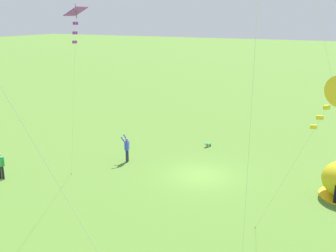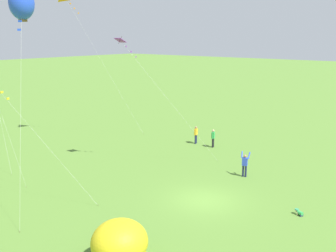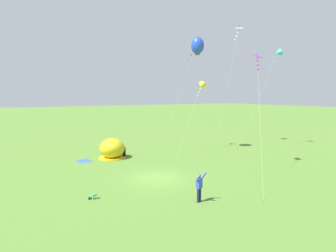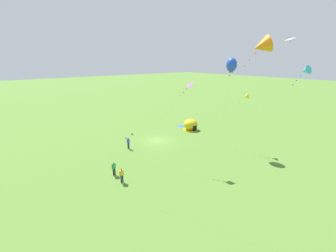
{
  "view_description": "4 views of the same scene",
  "coord_description": "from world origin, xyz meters",
  "px_view_note": "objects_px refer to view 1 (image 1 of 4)",
  "views": [
    {
      "loc": [
        -8.65,
        21.64,
        9.81
      ],
      "look_at": [
        2.14,
        0.38,
        3.09
      ],
      "focal_mm": 42.0,
      "sensor_mm": 36.0,
      "label": 1
    },
    {
      "loc": [
        -19.85,
        -12.74,
        10.32
      ],
      "look_at": [
        3.48,
        5.76,
        3.44
      ],
      "focal_mm": 42.0,
      "sensor_mm": 36.0,
      "label": 2
    },
    {
      "loc": [
        17.93,
        -9.5,
        6.55
      ],
      "look_at": [
        -1.3,
        1.83,
        3.96
      ],
      "focal_mm": 28.0,
      "sensor_mm": 36.0,
      "label": 3
    },
    {
      "loc": [
        20.69,
        28.15,
        12.87
      ],
      "look_at": [
        1.35,
        4.38,
        3.76
      ],
      "focal_mm": 24.0,
      "sensor_mm": 36.0,
      "label": 4
    }
  ],
  "objects_px": {
    "person_strolling": "(127,148)",
    "kite_yellow": "(335,95)",
    "kite_purple": "(76,23)",
    "toddler_crawling": "(208,144)",
    "person_far_back": "(0,165)"
  },
  "relations": [
    {
      "from": "person_strolling",
      "to": "kite_yellow",
      "type": "bearing_deg",
      "value": 142.12
    },
    {
      "from": "kite_yellow",
      "to": "kite_purple",
      "type": "distance_m",
      "value": 10.33
    },
    {
      "from": "kite_yellow",
      "to": "toddler_crawling",
      "type": "bearing_deg",
      "value": -59.02
    },
    {
      "from": "toddler_crawling",
      "to": "kite_yellow",
      "type": "height_order",
      "value": "kite_yellow"
    },
    {
      "from": "kite_yellow",
      "to": "kite_purple",
      "type": "xyz_separation_m",
      "value": [
        10.03,
        -1.77,
        1.73
      ]
    },
    {
      "from": "toddler_crawling",
      "to": "kite_purple",
      "type": "xyz_separation_m",
      "value": [
        0.38,
        14.3,
        9.35
      ]
    },
    {
      "from": "person_strolling",
      "to": "kite_yellow",
      "type": "height_order",
      "value": "kite_yellow"
    },
    {
      "from": "kite_purple",
      "to": "person_far_back",
      "type": "bearing_deg",
      "value": -16.77
    },
    {
      "from": "person_far_back",
      "to": "toddler_crawling",
      "type": "bearing_deg",
      "value": -128.08
    },
    {
      "from": "toddler_crawling",
      "to": "kite_purple",
      "type": "relative_size",
      "value": 0.05
    },
    {
      "from": "person_strolling",
      "to": "kite_purple",
      "type": "distance_m",
      "value": 12.67
    },
    {
      "from": "toddler_crawling",
      "to": "person_far_back",
      "type": "xyz_separation_m",
      "value": [
        9.14,
        11.66,
        0.79
      ]
    },
    {
      "from": "kite_yellow",
      "to": "kite_purple",
      "type": "height_order",
      "value": "kite_purple"
    },
    {
      "from": "person_far_back",
      "to": "kite_yellow",
      "type": "xyz_separation_m",
      "value": [
        -18.78,
        4.4,
        6.83
      ]
    },
    {
      "from": "toddler_crawling",
      "to": "person_strolling",
      "type": "bearing_deg",
      "value": 55.56
    }
  ]
}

